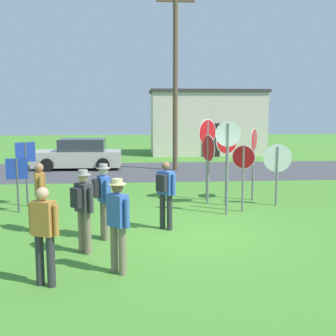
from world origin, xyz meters
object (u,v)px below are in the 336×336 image
at_px(utility_pole, 175,77).
at_px(stop_sign_rear_left, 228,152).
at_px(info_panel_leftmost, 17,176).
at_px(person_in_dark_shirt, 40,194).
at_px(info_panel_middle, 26,162).
at_px(person_near_signs, 103,196).
at_px(stop_sign_rear_right, 208,157).
at_px(person_in_teal, 83,205).
at_px(stop_sign_low_front, 207,144).
at_px(stop_sign_tallest, 243,167).
at_px(stop_sign_far_back, 227,152).
at_px(stop_sign_leaning_left, 254,151).
at_px(person_holding_notes, 44,231).
at_px(person_in_blue, 165,190).
at_px(person_on_left, 118,220).
at_px(stop_sign_center_cluster, 277,164).
at_px(parked_car_on_street, 79,155).

height_order(utility_pole, stop_sign_rear_left, utility_pole).
height_order(stop_sign_rear_left, info_panel_leftmost, stop_sign_rear_left).
relative_size(person_in_dark_shirt, info_panel_middle, 0.86).
bearing_deg(info_panel_middle, person_near_signs, -53.61).
xyz_separation_m(person_near_signs, info_panel_leftmost, (-2.63, 2.71, 0.07)).
xyz_separation_m(stop_sign_rear_left, stop_sign_rear_right, (-0.30, 1.36, -0.28)).
bearing_deg(person_in_teal, stop_sign_low_front, 55.16).
bearing_deg(stop_sign_rear_right, stop_sign_tallest, -52.23).
xyz_separation_m(stop_sign_far_back, person_in_dark_shirt, (-5.07, -2.48, -0.72)).
bearing_deg(person_near_signs, stop_sign_tallest, 31.12).
bearing_deg(stop_sign_tallest, info_panel_middle, 169.62).
height_order(stop_sign_tallest, stop_sign_leaning_left, stop_sign_leaning_left).
xyz_separation_m(stop_sign_leaning_left, person_in_teal, (-4.90, -4.73, -0.60)).
xyz_separation_m(person_holding_notes, info_panel_middle, (-1.79, 6.00, 0.41)).
bearing_deg(stop_sign_leaning_left, stop_sign_rear_right, -165.18).
height_order(person_in_blue, person_on_left, person_on_left).
bearing_deg(person_in_blue, info_panel_middle, 145.06).
xyz_separation_m(stop_sign_rear_right, stop_sign_tallest, (0.84, -1.08, -0.19)).
distance_m(person_in_dark_shirt, info_panel_leftmost, 2.34).
relative_size(stop_sign_far_back, info_panel_leftmost, 1.54).
bearing_deg(stop_sign_rear_right, person_in_teal, -127.68).
bearing_deg(person_in_dark_shirt, person_on_left, -54.12).
bearing_deg(utility_pole, person_in_dark_shirt, -112.52).
bearing_deg(stop_sign_center_cluster, parked_car_on_street, 129.38).
distance_m(person_in_teal, info_panel_middle, 4.96).
height_order(parked_car_on_street, person_near_signs, person_near_signs).
height_order(stop_sign_far_back, person_in_teal, stop_sign_far_back).
bearing_deg(person_in_teal, info_panel_middle, 116.86).
relative_size(person_in_blue, info_panel_middle, 0.86).
distance_m(stop_sign_rear_right, person_holding_notes, 7.03).
bearing_deg(info_panel_middle, person_holding_notes, -73.40).
bearing_deg(stop_sign_rear_right, person_in_dark_shirt, -148.82).
height_order(person_in_blue, info_panel_leftmost, person_in_blue).
relative_size(person_in_blue, person_in_dark_shirt, 1.00).
relative_size(stop_sign_low_front, person_in_dark_shirt, 1.57).
xyz_separation_m(stop_sign_rear_right, person_on_left, (-2.59, -5.45, -0.51)).
bearing_deg(person_in_blue, person_holding_notes, -125.32).
relative_size(stop_sign_low_front, info_panel_leftmost, 1.69).
height_order(person_on_left, info_panel_leftmost, person_on_left).
xyz_separation_m(stop_sign_rear_left, person_in_dark_shirt, (-4.84, -1.39, -0.83)).
relative_size(stop_sign_far_back, person_holding_notes, 1.43).
bearing_deg(person_near_signs, person_holding_notes, -107.38).
height_order(person_in_blue, person_in_dark_shirt, same).
xyz_separation_m(stop_sign_center_cluster, person_in_dark_shirt, (-6.61, -2.34, -0.34)).
distance_m(stop_sign_tallest, info_panel_leftmost, 6.49).
distance_m(utility_pole, stop_sign_far_back, 8.26).
relative_size(stop_sign_far_back, person_in_teal, 1.39).
xyz_separation_m(utility_pole, stop_sign_far_back, (0.83, -7.72, -2.81)).
bearing_deg(person_in_blue, stop_sign_far_back, 50.05).
bearing_deg(person_near_signs, stop_sign_far_back, 41.59).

